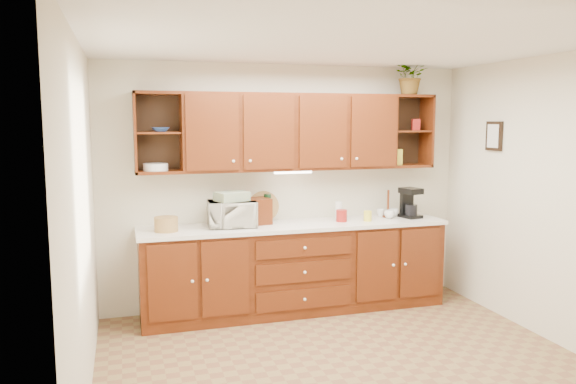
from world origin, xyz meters
TOP-DOWN VIEW (x-y plane):
  - floor at (0.00, 0.00)m, footprint 4.00×4.00m
  - ceiling at (0.00, 0.00)m, footprint 4.00×4.00m
  - back_wall at (0.00, 1.75)m, footprint 4.00×0.00m
  - left_wall at (-2.00, 0.00)m, footprint 0.00×3.50m
  - right_wall at (2.00, 0.00)m, footprint 0.00×3.50m
  - base_cabinets at (0.00, 1.45)m, footprint 3.20×0.60m
  - countertop at (0.00, 1.44)m, footprint 3.24×0.64m
  - upper_cabinets at (0.01, 1.59)m, footprint 3.20×0.33m
  - undercabinet_light at (0.00, 1.53)m, footprint 0.40×0.05m
  - framed_picture at (1.98, 0.90)m, footprint 0.03×0.24m
  - wicker_basket at (-1.33, 1.40)m, footprint 0.26×0.26m
  - microwave at (-0.67, 1.45)m, footprint 0.50×0.35m
  - towel_stack at (-0.67, 1.45)m, footprint 0.37×0.32m
  - wine_bottle at (-0.26, 1.59)m, footprint 0.09×0.09m
  - woven_tray at (-0.29, 1.67)m, footprint 0.34×0.15m
  - bread_box at (-0.45, 1.53)m, footprint 0.42×0.30m
  - mug_tree at (1.11, 1.53)m, footprint 0.27×0.27m
  - canister_red at (0.50, 1.41)m, footprint 0.14×0.14m
  - canister_white at (0.52, 1.55)m, footprint 0.10×0.10m
  - canister_yellow at (0.78, 1.36)m, footprint 0.09×0.09m
  - coffee_maker at (1.33, 1.44)m, footprint 0.22×0.26m
  - bowl_stack at (-1.35, 1.56)m, footprint 0.18×0.18m
  - plate_stack at (-1.40, 1.58)m, footprint 0.28×0.28m
  - pantry_box_yellow at (1.23, 1.57)m, footprint 0.12×0.10m
  - pantry_box_red at (1.44, 1.56)m, footprint 0.10×0.09m
  - potted_plant at (1.35, 1.53)m, footprint 0.42×0.38m

SIDE VIEW (x-z plane):
  - floor at x=0.00m, z-range 0.00..0.00m
  - base_cabinets at x=0.00m, z-range 0.00..0.90m
  - countertop at x=0.00m, z-range 0.90..0.94m
  - woven_tray at x=-0.29m, z-range 0.79..1.11m
  - mug_tree at x=1.11m, z-range 0.84..1.14m
  - canister_yellow at x=0.78m, z-range 0.94..1.05m
  - canister_red at x=0.50m, z-range 0.94..1.07m
  - wicker_basket at x=-1.33m, z-range 0.94..1.08m
  - canister_white at x=0.52m, z-range 0.94..1.13m
  - microwave at x=-0.67m, z-range 0.94..1.20m
  - bread_box at x=-0.45m, z-range 0.94..1.21m
  - wine_bottle at x=-0.26m, z-range 0.94..1.24m
  - coffee_maker at x=1.33m, z-range 0.93..1.26m
  - towel_stack at x=-0.67m, z-range 1.20..1.30m
  - back_wall at x=0.00m, z-range -0.70..3.30m
  - left_wall at x=-2.00m, z-range -0.45..3.05m
  - right_wall at x=2.00m, z-range -0.45..3.05m
  - undercabinet_light at x=0.00m, z-range 1.46..1.48m
  - plate_stack at x=-1.40m, z-range 1.52..1.59m
  - pantry_box_yellow at x=1.23m, z-range 1.52..1.69m
  - framed_picture at x=1.98m, z-range 1.70..2.00m
  - upper_cabinets at x=0.01m, z-range 1.49..2.29m
  - bowl_stack at x=-1.35m, z-range 1.90..1.94m
  - pantry_box_red at x=1.44m, z-range 1.90..2.03m
  - potted_plant at x=1.35m, z-range 2.29..2.70m
  - ceiling at x=0.00m, z-range 2.60..2.60m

